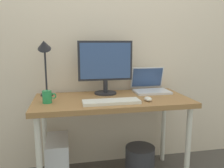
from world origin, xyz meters
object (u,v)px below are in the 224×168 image
object	(u,v)px
laptop	(150,85)
wastebasket	(140,163)
monitor	(105,64)
desk_lamp	(45,54)
computer_tower	(58,162)
desk	(112,107)
mouse	(148,99)
coffee_mug	(47,97)
keyboard	(111,102)

from	to	relation	value
laptop	wastebasket	distance (m)	0.71
monitor	wastebasket	distance (m)	0.93
monitor	desk_lamp	world-z (taller)	desk_lamp
desk_lamp	computer_tower	bearing A→B (deg)	-63.98
desk	computer_tower	xyz separation A→B (m)	(-0.46, 0.01, -0.46)
laptop	wastebasket	world-z (taller)	laptop
monitor	computer_tower	size ratio (longest dim) A/B	1.16
monitor	desk_lamp	xyz separation A→B (m)	(-0.52, 0.00, 0.10)
desk_lamp	mouse	xyz separation A→B (m)	(0.80, -0.32, -0.35)
desk_lamp	wastebasket	bearing A→B (deg)	-14.38
mouse	computer_tower	xyz separation A→B (m)	(-0.72, 0.16, -0.56)
coffee_mug	monitor	bearing A→B (deg)	25.06
monitor	laptop	bearing A→B (deg)	2.56
computer_tower	wastebasket	size ratio (longest dim) A/B	1.40
keyboard	computer_tower	xyz separation A→B (m)	(-0.42, 0.17, -0.55)
wastebasket	desk_lamp	bearing A→B (deg)	165.62
laptop	coffee_mug	world-z (taller)	laptop
keyboard	coffee_mug	size ratio (longest dim) A/B	4.15
desk_lamp	wastebasket	size ratio (longest dim) A/B	1.68
keyboard	mouse	distance (m)	0.30
desk_lamp	keyboard	distance (m)	0.70
coffee_mug	wastebasket	world-z (taller)	coffee_mug
desk_lamp	computer_tower	distance (m)	0.92
keyboard	computer_tower	world-z (taller)	keyboard
desk_lamp	coffee_mug	bearing A→B (deg)	-84.12
desk	laptop	bearing A→B (deg)	25.36
laptop	coffee_mug	bearing A→B (deg)	-164.84
monitor	computer_tower	bearing A→B (deg)	-159.56
keyboard	laptop	bearing A→B (deg)	38.86
desk	laptop	world-z (taller)	laptop
desk	computer_tower	size ratio (longest dim) A/B	3.06
desk	coffee_mug	distance (m)	0.54
desk	laptop	size ratio (longest dim) A/B	4.02
coffee_mug	computer_tower	bearing A→B (deg)	50.35
mouse	wastebasket	world-z (taller)	mouse
desk	desk_lamp	world-z (taller)	desk_lamp
monitor	keyboard	bearing A→B (deg)	-92.04
laptop	monitor	bearing A→B (deg)	-177.44
monitor	keyboard	world-z (taller)	monitor
wastebasket	keyboard	bearing A→B (deg)	-154.86
laptop	mouse	world-z (taller)	laptop
keyboard	wastebasket	distance (m)	0.69
mouse	coffee_mug	size ratio (longest dim) A/B	0.85
monitor	computer_tower	xyz separation A→B (m)	(-0.44, -0.16, -0.81)
laptop	computer_tower	world-z (taller)	laptop
desk	computer_tower	world-z (taller)	desk
monitor	coffee_mug	distance (m)	0.59
coffee_mug	computer_tower	xyz separation A→B (m)	(0.06, 0.07, -0.59)
keyboard	coffee_mug	bearing A→B (deg)	167.66
monitor	coffee_mug	size ratio (longest dim) A/B	4.58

